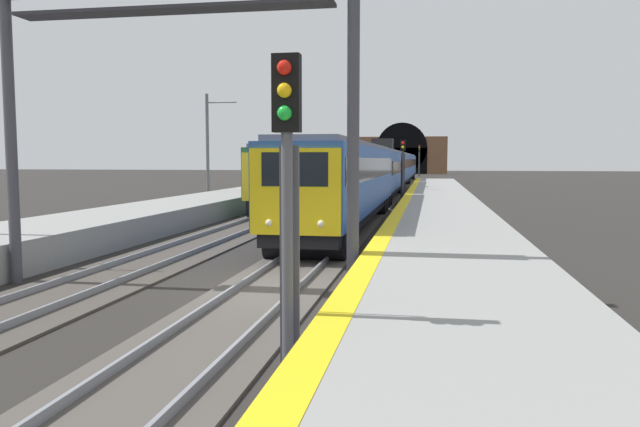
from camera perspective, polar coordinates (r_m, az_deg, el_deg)
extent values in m
plane|color=#282623|center=(14.77, -4.83, -7.27)|extent=(320.00, 320.00, 0.00)
cube|color=gray|center=(14.19, 12.22, -5.82)|extent=(112.00, 4.12, 1.00)
cube|color=yellow|center=(14.15, 4.91, -3.69)|extent=(112.00, 0.50, 0.01)
cube|color=#4C4742|center=(14.76, -4.83, -7.16)|extent=(160.00, 2.67, 0.06)
cube|color=gray|center=(14.94, -7.51, -6.62)|extent=(160.00, 0.07, 0.15)
cube|color=gray|center=(14.57, -2.08, -6.88)|extent=(160.00, 0.07, 0.15)
cube|color=#423D38|center=(16.52, -20.39, -6.15)|extent=(160.00, 3.05, 0.06)
cube|color=gray|center=(16.87, -22.51, -5.62)|extent=(160.00, 0.07, 0.15)
cube|color=gray|center=(16.15, -18.19, -5.95)|extent=(160.00, 0.07, 0.15)
cube|color=#264C99|center=(27.80, 2.41, 3.35)|extent=(20.74, 2.87, 2.70)
cube|color=black|center=(27.79, 2.41, 4.28)|extent=(19.91, 2.90, 0.87)
cube|color=slate|center=(27.80, 2.42, 6.34)|extent=(20.12, 2.45, 0.20)
cube|color=black|center=(27.89, 2.39, 0.19)|extent=(20.33, 2.53, 0.51)
cylinder|color=black|center=(19.12, -1.38, -3.03)|extent=(0.93, 2.56, 0.92)
cylinder|color=black|center=(20.87, -0.37, -2.34)|extent=(0.93, 2.56, 0.92)
cylinder|color=black|center=(35.03, 4.03, 0.64)|extent=(0.93, 2.56, 0.92)
cylinder|color=black|center=(36.81, 4.35, 0.85)|extent=(0.93, 2.56, 0.92)
cube|color=yellow|center=(17.57, -2.33, 2.02)|extent=(0.13, 2.67, 2.49)
cube|color=black|center=(17.50, -2.38, 4.12)|extent=(0.05, 1.94, 0.97)
sphere|color=#F2EACC|center=(17.43, 0.08, -0.96)|extent=(0.20, 0.20, 0.20)
sphere|color=#F2EACC|center=(17.77, -4.77, -0.86)|extent=(0.20, 0.20, 0.20)
cube|color=#264C99|center=(49.16, 5.79, 4.07)|extent=(20.74, 2.87, 2.70)
cube|color=black|center=(49.15, 5.80, 4.33)|extent=(19.91, 2.90, 0.88)
cube|color=slate|center=(49.15, 5.81, 5.76)|extent=(20.12, 2.45, 0.20)
cube|color=black|center=(49.21, 5.78, 2.28)|extent=(20.33, 2.53, 0.51)
cylinder|color=black|center=(40.26, 4.73, 1.21)|extent=(0.93, 2.56, 0.92)
cylinder|color=black|center=(42.04, 4.97, 1.37)|extent=(0.93, 2.56, 0.92)
cylinder|color=black|center=(56.41, 6.37, 2.29)|extent=(0.93, 2.56, 0.92)
cylinder|color=black|center=(58.21, 6.50, 2.38)|extent=(0.93, 2.56, 0.92)
cube|color=#264C99|center=(70.58, 7.13, 4.35)|extent=(20.74, 2.87, 2.70)
cube|color=black|center=(70.58, 7.13, 4.65)|extent=(19.91, 2.90, 0.89)
cube|color=slate|center=(70.58, 7.14, 5.52)|extent=(20.12, 2.45, 0.20)
cube|color=black|center=(70.61, 7.11, 3.10)|extent=(20.33, 2.53, 0.51)
cylinder|color=black|center=(61.67, 6.63, 2.52)|extent=(0.93, 2.56, 0.92)
cylinder|color=black|center=(63.46, 6.73, 2.59)|extent=(0.93, 2.56, 0.92)
cylinder|color=black|center=(77.79, 7.42, 3.03)|extent=(0.93, 2.56, 0.92)
cylinder|color=black|center=(79.59, 7.49, 3.08)|extent=(0.93, 2.56, 0.92)
cube|color=#264C99|center=(92.02, 7.84, 4.49)|extent=(20.74, 2.87, 2.70)
cube|color=black|center=(92.02, 7.84, 4.73)|extent=(19.91, 2.90, 0.86)
cube|color=slate|center=(92.02, 7.85, 5.40)|extent=(20.12, 2.45, 0.20)
cube|color=black|center=(92.05, 7.83, 3.54)|extent=(20.33, 2.53, 0.51)
cylinder|color=black|center=(82.95, 7.54, 3.16)|extent=(0.93, 2.56, 0.92)
cylinder|color=black|center=(84.75, 7.60, 3.19)|extent=(0.93, 2.56, 0.92)
cylinder|color=black|center=(99.37, 8.02, 3.46)|extent=(0.93, 2.56, 0.92)
cylinder|color=black|center=(101.17, 8.06, 3.48)|extent=(0.93, 2.56, 0.92)
cube|color=black|center=(49.16, 5.81, 6.40)|extent=(1.31, 1.67, 0.90)
cube|color=#235638|center=(40.70, -1.63, 3.99)|extent=(19.38, 3.33, 2.72)
cube|color=black|center=(40.70, -1.63, 4.35)|extent=(18.61, 3.34, 0.77)
cube|color=slate|center=(40.70, -1.63, 6.05)|extent=(18.79, 2.88, 0.20)
cube|color=black|center=(40.76, -1.62, 1.80)|extent=(18.98, 2.97, 0.54)
cylinder|color=black|center=(32.27, -4.41, 0.32)|extent=(1.04, 2.65, 0.98)
cylinder|color=black|center=(34.01, -3.72, 0.56)|extent=(1.04, 2.65, 0.98)
cylinder|color=black|center=(47.59, -0.12, 1.85)|extent=(1.04, 2.65, 0.98)
cylinder|color=black|center=(49.37, 0.20, 1.97)|extent=(1.04, 2.65, 0.98)
cube|color=yellow|center=(31.22, -4.84, 3.41)|extent=(0.19, 2.74, 2.46)
cube|color=black|center=(31.16, -4.87, 4.65)|extent=(0.09, 2.00, 0.98)
sphere|color=#F2EACC|center=(31.02, -3.44, 1.78)|extent=(0.20, 0.20, 0.20)
sphere|color=#F2EACC|center=(31.39, -6.24, 1.80)|extent=(0.20, 0.20, 0.20)
cube|color=#235638|center=(60.41, 2.25, 4.33)|extent=(19.38, 3.33, 2.72)
cube|color=black|center=(60.40, 2.25, 4.67)|extent=(18.61, 3.34, 0.98)
cube|color=slate|center=(60.40, 2.26, 5.72)|extent=(18.79, 2.88, 0.20)
cube|color=black|center=(60.44, 2.25, 2.86)|extent=(18.98, 2.97, 0.54)
cylinder|color=black|center=(51.79, 1.15, 2.11)|extent=(1.04, 2.65, 0.98)
cylinder|color=black|center=(53.57, 1.41, 2.21)|extent=(1.04, 2.65, 0.98)
cylinder|color=black|center=(67.36, 2.92, 2.79)|extent=(1.04, 2.65, 0.98)
cylinder|color=black|center=(69.14, 3.07, 2.85)|extent=(1.04, 2.65, 0.98)
cube|color=#235638|center=(80.25, 4.22, 4.50)|extent=(19.38, 3.33, 2.72)
cube|color=black|center=(80.25, 4.22, 4.78)|extent=(18.61, 3.34, 0.94)
cube|color=slate|center=(80.25, 4.23, 5.55)|extent=(18.79, 2.88, 0.20)
cube|color=black|center=(80.28, 4.22, 3.39)|extent=(18.98, 2.97, 0.54)
cylinder|color=black|center=(71.69, 3.67, 2.92)|extent=(1.04, 2.65, 0.98)
cylinder|color=black|center=(73.48, 3.79, 2.97)|extent=(1.04, 2.65, 0.98)
cylinder|color=black|center=(87.11, 4.57, 3.29)|extent=(1.04, 2.65, 0.98)
cylinder|color=black|center=(88.90, 4.66, 3.33)|extent=(1.04, 2.65, 0.98)
cylinder|color=#4C4C54|center=(8.55, -3.04, -4.32)|extent=(0.16, 0.16, 3.51)
cube|color=black|center=(8.48, -3.11, 11.08)|extent=(0.20, 0.38, 1.05)
cube|color=#4C4C54|center=(8.68, -2.83, -4.17)|extent=(0.04, 0.28, 3.16)
sphere|color=red|center=(8.40, -3.33, 13.38)|extent=(0.20, 0.20, 0.20)
sphere|color=yellow|center=(8.36, -3.32, 11.34)|extent=(0.20, 0.20, 0.20)
sphere|color=green|center=(8.33, -3.31, 9.29)|extent=(0.20, 0.20, 0.20)
cylinder|color=#38383D|center=(44.54, 7.68, 3.38)|extent=(0.16, 0.16, 3.76)
cube|color=black|center=(44.54, 7.71, 6.28)|extent=(0.20, 0.38, 0.75)
cube|color=#38383D|center=(44.68, 7.69, 3.39)|extent=(0.04, 0.28, 3.39)
sphere|color=red|center=(44.41, 7.71, 6.51)|extent=(0.20, 0.20, 0.20)
sphere|color=yellow|center=(44.40, 7.70, 6.13)|extent=(0.20, 0.20, 0.20)
cylinder|color=#38383D|center=(111.61, 9.19, 4.58)|extent=(0.16, 0.16, 4.71)
cube|color=black|center=(111.63, 9.21, 6.06)|extent=(0.20, 0.38, 1.05)
cube|color=#38383D|center=(111.75, 9.19, 4.58)|extent=(0.04, 0.28, 4.24)
sphere|color=red|center=(111.51, 9.21, 6.23)|extent=(0.20, 0.20, 0.20)
sphere|color=yellow|center=(111.50, 9.21, 6.07)|extent=(0.20, 0.20, 0.20)
sphere|color=green|center=(111.49, 9.21, 5.92)|extent=(0.20, 0.20, 0.20)
cylinder|color=#3F3F47|center=(17.27, -26.76, 5.81)|extent=(0.28, 0.28, 7.08)
cylinder|color=#3F3F47|center=(13.94, 3.09, 6.65)|extent=(0.28, 0.28, 7.08)
cube|color=#2D2D33|center=(15.48, -13.72, 17.90)|extent=(0.70, 7.76, 0.08)
cube|color=brown|center=(134.60, 7.62, 5.38)|extent=(2.11, 19.25, 8.01)
cube|color=black|center=(133.50, 7.59, 4.86)|extent=(0.12, 10.78, 5.60)
cylinder|color=black|center=(133.52, 7.61, 6.07)|extent=(0.12, 10.78, 10.78)
cylinder|color=#595B60|center=(43.00, -10.40, 5.84)|extent=(0.22, 0.22, 7.59)
cylinder|color=#595B60|center=(42.81, -9.12, 10.14)|extent=(0.08, 2.11, 0.08)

